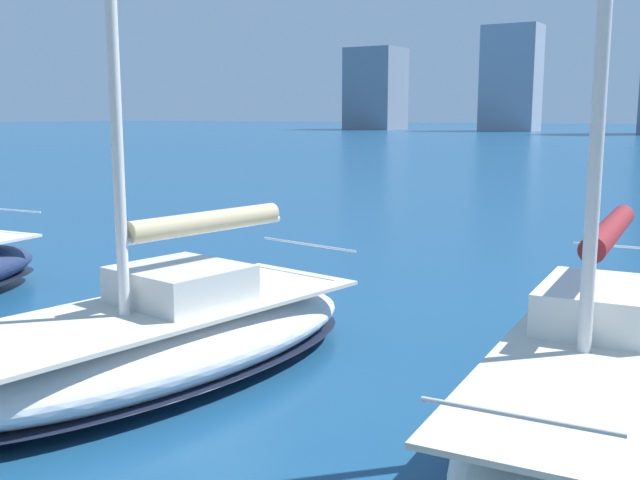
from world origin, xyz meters
The scene contains 2 objects.
sailboat_maroon centered at (-3.14, -7.56, 0.71)m, with size 3.06×9.13×12.90m.
sailboat_tan centered at (2.72, -6.00, 0.65)m, with size 4.01×7.91×12.01m.
Camera 1 is at (-5.01, 1.88, 3.92)m, focal length 42.00 mm.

